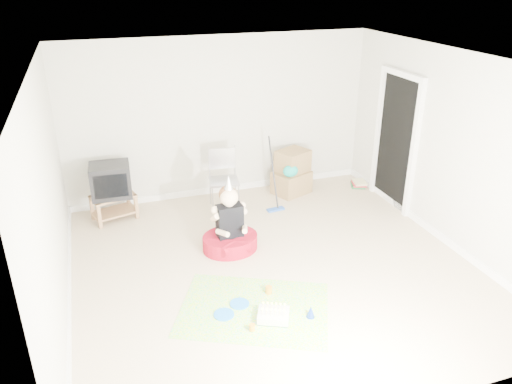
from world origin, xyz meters
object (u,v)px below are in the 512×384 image
object	(u,v)px
folding_chair	(224,181)
birthday_cake	(273,316)
cardboard_boxes	(292,173)
seated_woman	(230,234)
crt_tv	(111,180)
tv_stand	(114,205)

from	to	relation	value
folding_chair	birthday_cake	size ratio (longest dim) A/B	2.35
cardboard_boxes	seated_woman	world-z (taller)	seated_woman
folding_chair	birthday_cake	world-z (taller)	folding_chair
crt_tv	folding_chair	bearing A→B (deg)	-3.22
seated_woman	crt_tv	bearing A→B (deg)	134.86
cardboard_boxes	folding_chair	bearing A→B (deg)	-169.29
cardboard_boxes	seated_woman	size ratio (longest dim) A/B	0.68
tv_stand	cardboard_boxes	world-z (taller)	cardboard_boxes
tv_stand	birthday_cake	xyz separation A→B (m)	(1.45, -3.02, -0.19)
cardboard_boxes	seated_woman	xyz separation A→B (m)	(-1.51, -1.47, -0.12)
cardboard_boxes	birthday_cake	size ratio (longest dim) A/B	1.76
seated_woman	birthday_cake	world-z (taller)	seated_woman
crt_tv	birthday_cake	bearing A→B (deg)	-61.11
crt_tv	seated_woman	distance (m)	2.05
cardboard_boxes	tv_stand	bearing A→B (deg)	-179.09
crt_tv	cardboard_boxes	size ratio (longest dim) A/B	0.78
seated_woman	folding_chair	bearing A→B (deg)	78.00
tv_stand	crt_tv	size ratio (longest dim) A/B	1.24
tv_stand	seated_woman	size ratio (longest dim) A/B	0.66
crt_tv	birthday_cake	world-z (taller)	crt_tv
crt_tv	birthday_cake	size ratio (longest dim) A/B	1.37
crt_tv	folding_chair	xyz separation A→B (m)	(1.68, -0.19, -0.16)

